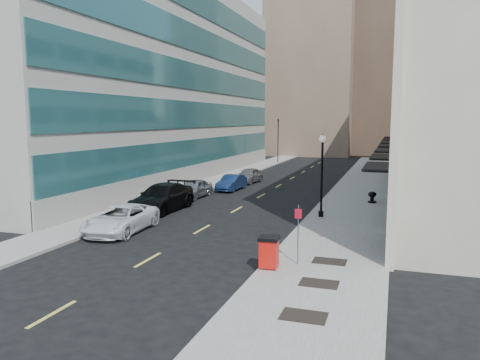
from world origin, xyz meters
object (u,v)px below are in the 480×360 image
Objects in this scene: car_black_pickup at (162,198)px; sign_post at (298,226)px; trash_bin at (269,251)px; car_white_van at (121,219)px; car_grey_sedan at (249,175)px; lamppost at (322,168)px; car_silver_sedan at (194,189)px; traffic_signal at (278,122)px; car_blue_sedan at (232,183)px; urn_planter at (372,196)px.

sign_post is at bearing -37.74° from car_black_pickup.
car_white_van is at bearing 153.68° from trash_bin.
car_grey_sedan is (0.68, 21.00, -0.01)m from car_white_van.
car_black_pickup is 1.21× the size of lamppost.
trash_bin is at bearing -54.19° from car_silver_sedan.
trash_bin reaches higher than car_silver_sedan.
lamppost is 2.05× the size of sign_post.
traffic_signal is at bearing 88.81° from car_white_van.
car_grey_sedan is 25.88m from sign_post.
car_black_pickup is at bearing -175.86° from lamppost.
car_silver_sedan is (-0.87, 11.57, -0.02)m from car_white_van.
car_blue_sedan is (2.30, -25.98, -5.05)m from traffic_signal.
traffic_signal reaches higher than car_grey_sedan.
trash_bin is at bearing -76.62° from traffic_signal.
sign_post is at bearing -19.71° from car_white_van.
trash_bin is (10.01, -9.89, -0.04)m from car_black_pickup.
lamppost is 9.93m from sign_post.
sign_post reaches higher than car_grey_sedan.
car_grey_sedan is (2.30, -21.00, -5.00)m from traffic_signal.
sign_post is 3.07× the size of urn_planter.
traffic_signal reaches higher than car_black_pickup.
car_white_van is 16.04m from car_blue_sedan.
trash_bin is at bearing -63.66° from car_blue_sedan.
trash_bin is at bearing -25.86° from car_white_van.
car_white_van is at bearing -83.28° from car_silver_sedan.
sign_post is at bearing -62.33° from car_grey_sedan.
car_silver_sedan is 11.88m from lamppost.
lamppost reaches higher than car_silver_sedan.
sign_post is (9.60, -24.01, 1.02)m from car_grey_sedan.
urn_planter is (13.21, 6.71, -0.25)m from car_black_pickup.
car_white_van is at bearing -145.05° from lamppost.
traffic_signal is 1.14× the size of car_black_pickup.
trash_bin reaches higher than car_grey_sedan.
lamppost is (10.61, -4.75, 2.42)m from car_silver_sedan.
lamppost is at bearing -72.10° from traffic_signal.
lamppost is (10.47, 0.76, 2.25)m from car_black_pickup.
car_white_van is 0.86× the size of car_black_pickup.
car_grey_sedan is at bearing 92.92° from car_blue_sedan.
sign_post reaches higher than urn_planter.
car_grey_sedan reaches higher than urn_planter.
car_white_van is 10.76m from sign_post.
sign_post is (11.15, -14.57, 1.03)m from car_silver_sedan.
car_silver_sedan is at bearing -106.21° from car_blue_sedan.
traffic_signal is at bearing 93.85° from car_silver_sedan.
car_black_pickup is 14.07m from trash_bin.
car_blue_sedan reaches higher than urn_planter.
car_silver_sedan is at bearing 119.51° from trash_bin.
car_blue_sedan is 21.64m from trash_bin.
car_blue_sedan is (1.55, 4.46, -0.05)m from car_silver_sedan.
car_blue_sedan is 4.98× the size of urn_planter.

